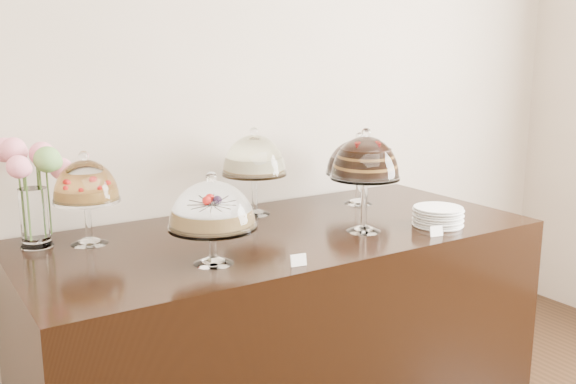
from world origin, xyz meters
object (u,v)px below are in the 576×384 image
cake_stand_sugar_sponge (212,209)px  cake_stand_cheesecake (254,159)px  cake_stand_fruit_tart (86,186)px  plate_stack (438,216)px  cake_stand_choco_layer (365,161)px  display_counter (282,328)px  cake_stand_dark_choco (359,160)px  flower_vase (33,179)px

cake_stand_sugar_sponge → cake_stand_cheesecake: size_ratio=0.82×
cake_stand_sugar_sponge → cake_stand_cheesecake: 0.74m
cake_stand_fruit_tart → plate_stack: bearing=-21.8°
cake_stand_choco_layer → cake_stand_fruit_tart: cake_stand_choco_layer is taller
display_counter → cake_stand_choco_layer: (0.29, -0.19, 0.76)m
plate_stack → cake_stand_cheesecake: bearing=133.2°
display_counter → cake_stand_cheesecake: 0.79m
display_counter → plate_stack: bearing=-25.6°
cake_stand_sugar_sponge → cake_stand_dark_choco: size_ratio=0.94×
cake_stand_cheesecake → cake_stand_fruit_tart: size_ratio=1.10×
cake_stand_sugar_sponge → plate_stack: size_ratio=1.56×
cake_stand_choco_layer → cake_stand_fruit_tart: (-1.05, 0.45, -0.07)m
display_counter → cake_stand_choco_layer: size_ratio=4.94×
display_counter → flower_vase: 1.23m
flower_vase → plate_stack: size_ratio=2.00×
cake_stand_sugar_sponge → plate_stack: bearing=-3.3°
cake_stand_choco_layer → plate_stack: cake_stand_choco_layer is taller
display_counter → cake_stand_sugar_sponge: size_ratio=6.46×
cake_stand_cheesecake → plate_stack: 0.88m
cake_stand_choco_layer → cake_stand_sugar_sponge: bearing=-176.6°
cake_stand_dark_choco → plate_stack: 0.56m
cake_stand_sugar_sponge → cake_stand_choco_layer: (0.73, 0.04, 0.10)m
plate_stack → display_counter: bearing=154.4°
cake_stand_dark_choco → cake_stand_choco_layer: bearing=-125.9°
display_counter → plate_stack: (0.63, -0.30, 0.49)m
cake_stand_cheesecake → cake_stand_fruit_tart: cake_stand_cheesecake is taller
cake_stand_cheesecake → cake_stand_fruit_tart: 0.80m
cake_stand_dark_choco → plate_stack: cake_stand_dark_choco is taller
display_counter → cake_stand_cheesecake: bearing=81.7°
plate_stack → cake_stand_sugar_sponge: bearing=176.7°
display_counter → flower_vase: bearing=160.3°
cake_stand_cheesecake → cake_stand_dark_choco: bearing=-9.4°
cake_stand_sugar_sponge → cake_stand_dark_choco: (1.04, 0.47, 0.02)m
display_counter → flower_vase: flower_vase is taller
cake_stand_choco_layer → cake_stand_dark_choco: (0.31, 0.42, -0.08)m
cake_stand_dark_choco → plate_stack: (0.03, -0.53, -0.18)m
display_counter → cake_stand_dark_choco: bearing=20.8°
display_counter → cake_stand_fruit_tart: 1.05m
flower_vase → plate_stack: (1.56, -0.63, -0.23)m
cake_stand_cheesecake → cake_stand_dark_choco: cake_stand_cheesecake is taller
cake_stand_choco_layer → plate_stack: (0.33, -0.11, -0.26)m
cake_stand_fruit_tart → flower_vase: bearing=155.5°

